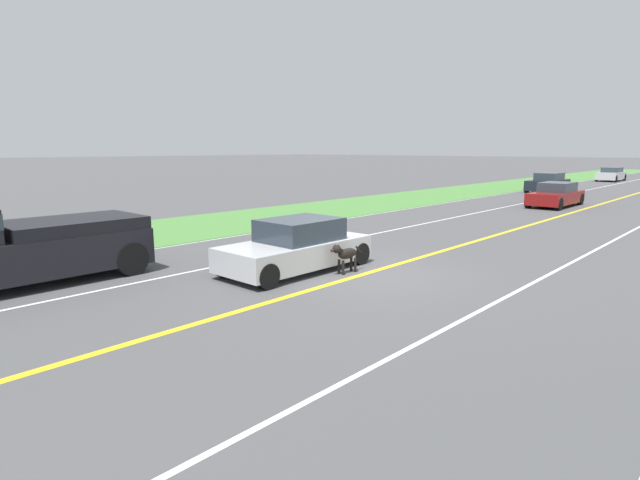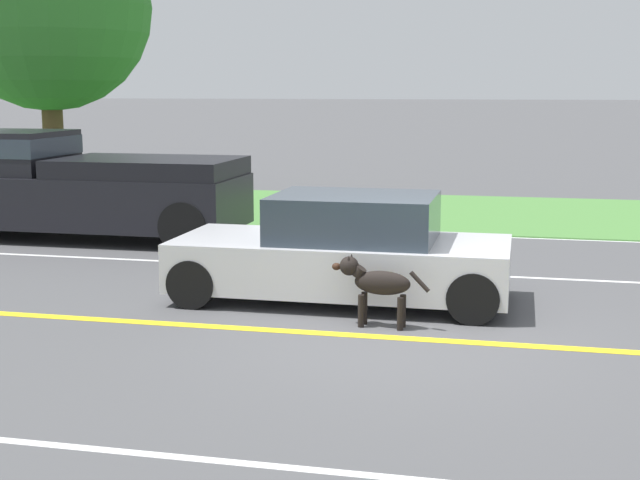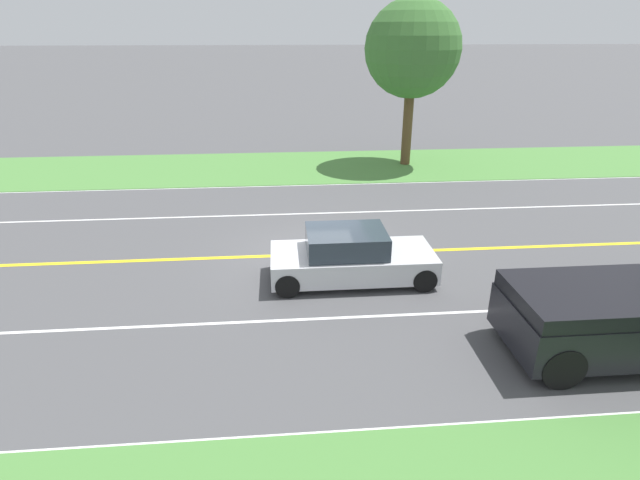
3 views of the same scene
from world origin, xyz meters
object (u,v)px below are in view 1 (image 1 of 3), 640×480
at_px(pickup_truck, 9,246).
at_px(car_trailing_mid, 548,183).
at_px(car_trailing_far, 611,175).
at_px(ego_car, 297,247).
at_px(car_trailing_near, 556,195).
at_px(dog, 345,254).

relative_size(pickup_truck, car_trailing_mid, 1.19).
distance_m(pickup_truck, car_trailing_far, 53.13).
xyz_separation_m(ego_car, car_trailing_far, (3.44, -47.46, 0.01)).
bearing_deg(car_trailing_far, car_trailing_mid, 89.29).
bearing_deg(pickup_truck, car_trailing_far, -90.22).
height_order(pickup_truck, car_trailing_far, pickup_truck).
bearing_deg(car_trailing_near, ego_car, 90.00).
height_order(dog, car_trailing_near, car_trailing_near).
relative_size(dog, car_trailing_mid, 0.24).
relative_size(ego_car, car_trailing_near, 0.92).
xyz_separation_m(dog, car_trailing_mid, (4.83, -29.40, 0.15)).
height_order(dog, car_trailing_far, car_trailing_far).
distance_m(ego_car, car_trailing_mid, 30.20).
bearing_deg(car_trailing_mid, ego_car, 96.96).
distance_m(car_trailing_near, car_trailing_far, 27.36).
relative_size(ego_car, car_trailing_mid, 0.90).
relative_size(car_trailing_near, car_trailing_far, 1.01).
height_order(car_trailing_mid, car_trailing_far, car_trailing_mid).
bearing_deg(car_trailing_near, car_trailing_far, -82.77).
xyz_separation_m(pickup_truck, car_trailing_near, (-3.64, -25.98, -0.35)).
distance_m(dog, car_trailing_near, 19.77).
height_order(ego_car, car_trailing_far, ego_car).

